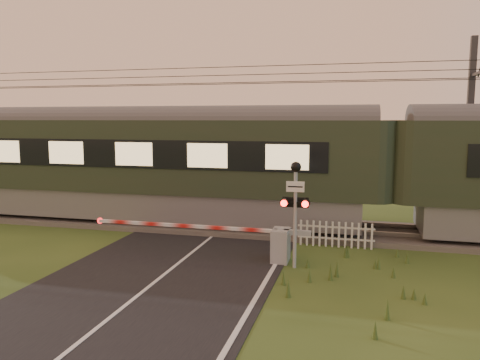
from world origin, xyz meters
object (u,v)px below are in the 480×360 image
(crossing_signal, at_px, (295,196))
(train, at_px, (392,168))
(boom_gate, at_px, (268,242))
(catenary_mast, at_px, (469,130))
(picket_fence, at_px, (336,234))

(crossing_signal, bearing_deg, train, 57.23)
(boom_gate, relative_size, catenary_mast, 0.95)
(crossing_signal, relative_size, catenary_mast, 0.42)
(crossing_signal, height_order, picket_fence, crossing_signal)
(train, bearing_deg, catenary_mast, 37.74)
(picket_fence, xyz_separation_m, catenary_mast, (4.67, 4.12, 3.33))
(train, height_order, crossing_signal, train)
(boom_gate, height_order, catenary_mast, catenary_mast)
(crossing_signal, relative_size, picket_fence, 1.21)
(boom_gate, distance_m, crossing_signal, 1.81)
(train, height_order, boom_gate, train)
(crossing_signal, bearing_deg, picket_fence, 67.53)
(train, xyz_separation_m, crossing_signal, (-2.80, -4.36, -0.38))
(train, relative_size, picket_fence, 18.72)
(crossing_signal, xyz_separation_m, catenary_mast, (5.69, 6.59, 1.68))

